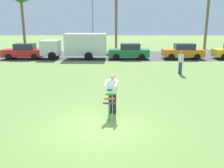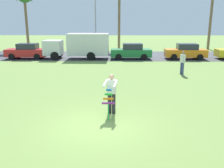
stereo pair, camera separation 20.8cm
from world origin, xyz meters
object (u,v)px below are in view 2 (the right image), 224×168
kite_held (108,100)px  streetlight_pole (96,20)px  person_kite_flyer (111,92)px  parked_car_orange (186,52)px  parked_car_red (27,51)px  parked_car_green (131,52)px  person_walker_near (182,62)px  parked_truck_white_box (80,45)px

kite_held → streetlight_pole: size_ratio=0.17×
person_kite_flyer → parked_car_orange: bearing=64.6°
parked_car_red → parked_car_green: bearing=-0.0°
kite_held → parked_car_red: bearing=119.3°
person_kite_flyer → person_walker_near: 9.53m
parked_car_red → kite_held: bearing=-60.7°
person_kite_flyer → parked_car_red: (-9.22, 15.64, -0.18)m
parked_car_orange → streetlight_pole: streetlight_pole is taller
person_kite_flyer → streetlight_pole: 22.97m
parked_car_red → parked_car_green: 10.99m
person_walker_near → parked_car_orange: bearing=72.9°
parked_car_green → streetlight_pole: bearing=121.4°
kite_held → parked_car_red: parked_car_red is taller
parked_car_red → person_walker_near: (14.33, -7.59, 0.16)m
parked_truck_white_box → streetlight_pole: size_ratio=0.96×
kite_held → parked_truck_white_box: (-3.44, 16.24, 0.60)m
parked_car_red → streetlight_pole: streetlight_pole is taller
kite_held → person_walker_near: 10.10m
parked_car_green → person_walker_near: (3.34, -7.59, 0.16)m
parked_truck_white_box → parked_car_green: bearing=-0.0°
parked_truck_white_box → parked_car_red: bearing=180.0°
streetlight_pole → parked_truck_white_box: bearing=-98.6°
person_kite_flyer → kite_held: size_ratio=1.45×
parked_car_red → parked_car_green: (10.99, -0.00, 0.00)m
parked_car_green → person_walker_near: person_walker_near is taller
person_kite_flyer → parked_truck_white_box: 16.05m
parked_car_green → parked_car_orange: bearing=-0.0°
kite_held → parked_car_orange: bearing=65.1°
parked_car_red → parked_car_orange: bearing=-0.0°
person_walker_near → kite_held: bearing=-121.1°
person_kite_flyer → kite_held: bearing=-100.7°
parked_truck_white_box → parked_car_orange: parked_truck_white_box is taller
person_kite_flyer → parked_truck_white_box: size_ratio=0.26×
person_kite_flyer → person_walker_near: (5.11, 8.05, -0.02)m
parked_truck_white_box → parked_car_orange: (11.00, -0.00, -0.64)m
person_kite_flyer → streetlight_pole: size_ratio=0.25×
person_walker_near → parked_car_green: bearing=113.7°
parked_car_orange → person_walker_near: 7.94m
kite_held → parked_truck_white_box: parked_truck_white_box is taller
person_kite_flyer → parked_car_orange: (7.44, 15.64, -0.18)m
parked_car_red → parked_truck_white_box: parked_truck_white_box is taller
kite_held → parked_car_orange: size_ratio=0.28×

